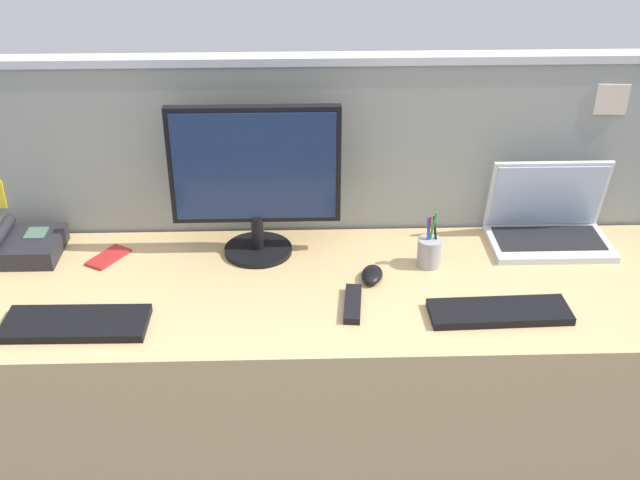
# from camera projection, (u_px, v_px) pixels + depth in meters

# --- Properties ---
(desk) EXTENTS (2.11, 0.66, 0.76)m
(desk) POSITION_uv_depth(u_px,v_px,m) (321.00, 391.00, 2.41)
(desk) COLOR tan
(desk) RESTS_ON ground_plane
(cubicle_divider) EXTENTS (2.51, 0.08, 1.31)m
(cubicle_divider) POSITION_uv_depth(u_px,v_px,m) (317.00, 251.00, 2.60)
(cubicle_divider) COLOR gray
(cubicle_divider) RESTS_ON ground_plane
(desktop_monitor) EXTENTS (0.49, 0.20, 0.46)m
(desktop_monitor) POSITION_uv_depth(u_px,v_px,m) (255.00, 175.00, 2.28)
(desktop_monitor) COLOR black
(desktop_monitor) RESTS_ON desk
(laptop) EXTENTS (0.36, 0.23, 0.26)m
(laptop) POSITION_uv_depth(u_px,v_px,m) (548.00, 221.00, 2.43)
(laptop) COLOR silver
(laptop) RESTS_ON desk
(desk_phone) EXTENTS (0.20, 0.20, 0.09)m
(desk_phone) POSITION_uv_depth(u_px,v_px,m) (25.00, 245.00, 2.36)
(desk_phone) COLOR #232328
(desk_phone) RESTS_ON desk
(keyboard_main) EXTENTS (0.37, 0.15, 0.02)m
(keyboard_main) POSITION_uv_depth(u_px,v_px,m) (76.00, 324.00, 2.05)
(keyboard_main) COLOR black
(keyboard_main) RESTS_ON desk
(keyboard_spare) EXTENTS (0.38, 0.13, 0.02)m
(keyboard_spare) POSITION_uv_depth(u_px,v_px,m) (499.00, 312.00, 2.10)
(keyboard_spare) COLOR black
(keyboard_spare) RESTS_ON desk
(computer_mouse_right_hand) EXTENTS (0.08, 0.11, 0.03)m
(computer_mouse_right_hand) POSITION_uv_depth(u_px,v_px,m) (372.00, 275.00, 2.25)
(computer_mouse_right_hand) COLOR black
(computer_mouse_right_hand) RESTS_ON desk
(pen_cup) EXTENTS (0.07, 0.07, 0.18)m
(pen_cup) POSITION_uv_depth(u_px,v_px,m) (429.00, 251.00, 2.31)
(pen_cup) COLOR #99999E
(pen_cup) RESTS_ON desk
(cell_phone_red_case) EXTENTS (0.12, 0.15, 0.01)m
(cell_phone_red_case) POSITION_uv_depth(u_px,v_px,m) (108.00, 257.00, 2.36)
(cell_phone_red_case) COLOR #B22323
(cell_phone_red_case) RESTS_ON desk
(tv_remote) EXTENTS (0.06, 0.17, 0.02)m
(tv_remote) POSITION_uv_depth(u_px,v_px,m) (353.00, 304.00, 2.13)
(tv_remote) COLOR black
(tv_remote) RESTS_ON desk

